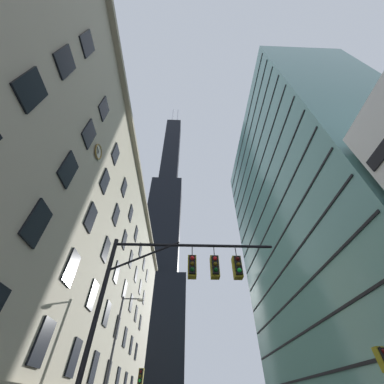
% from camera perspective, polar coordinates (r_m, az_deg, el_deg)
% --- Properties ---
extents(station_building, '(14.72, 56.52, 28.54)m').
position_cam_1_polar(station_building, '(34.89, -27.99, -17.40)').
color(station_building, '#B2A88E').
rests_on(station_building, ground).
extents(dark_skyscraper, '(24.42, 24.42, 200.37)m').
position_cam_1_polar(dark_skyscraper, '(113.47, -7.77, -13.82)').
color(dark_skyscraper, black).
rests_on(dark_skyscraper, ground).
extents(glass_office_midrise, '(17.05, 38.47, 55.39)m').
position_cam_1_polar(glass_office_midrise, '(46.86, 27.75, -4.05)').
color(glass_office_midrise, slate).
rests_on(glass_office_midrise, ground).
extents(traffic_signal_mast, '(8.01, 0.63, 7.38)m').
position_cam_1_polar(traffic_signal_mast, '(10.92, -2.26, -21.15)').
color(traffic_signal_mast, black).
rests_on(traffic_signal_mast, sidewalk_left).
extents(traffic_light_far_left, '(0.40, 0.63, 3.67)m').
position_cam_1_polar(traffic_light_far_left, '(23.91, -12.89, -39.01)').
color(traffic_light_far_left, black).
rests_on(traffic_light_far_left, sidewalk_left).
extents(street_lamppost, '(1.86, 0.32, 8.19)m').
position_cam_1_polar(street_lamppost, '(21.31, -18.32, -32.52)').
color(street_lamppost, '#47474C').
rests_on(street_lamppost, sidewalk_left).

